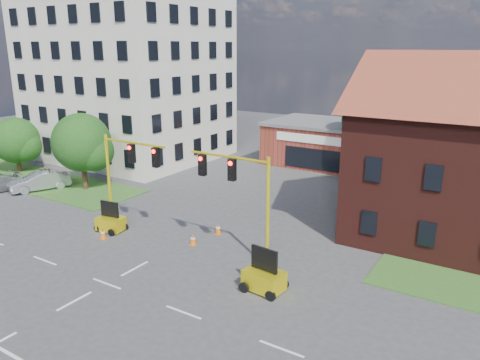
{
  "coord_description": "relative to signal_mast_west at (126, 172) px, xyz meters",
  "views": [
    {
      "loc": [
        17.2,
        -14.51,
        11.65
      ],
      "look_at": [
        1.74,
        10.0,
        3.35
      ],
      "focal_mm": 35.0,
      "sensor_mm": 36.0,
      "label": 1
    }
  ],
  "objects": [
    {
      "name": "ground",
      "position": [
        4.36,
        -6.0,
        -3.92
      ],
      "size": [
        120.0,
        120.0,
        0.0
      ],
      "primitive_type": "plane",
      "color": "#3E3E40",
      "rests_on": "ground"
    },
    {
      "name": "grass_verge_nw",
      "position": [
        -15.64,
        4.0,
        -3.88
      ],
      "size": [
        22.0,
        6.0,
        0.08
      ],
      "primitive_type": "cube",
      "color": "#2E5B22",
      "rests_on": "ground"
    },
    {
      "name": "lane_markings",
      "position": [
        4.36,
        -9.0,
        -3.91
      ],
      "size": [
        60.0,
        36.0,
        0.01
      ],
      "primitive_type": null,
      "color": "white",
      "rests_on": "ground"
    },
    {
      "name": "office_block",
      "position": [
        -15.64,
        15.91,
        6.39
      ],
      "size": [
        18.4,
        15.4,
        20.6
      ],
      "color": "silver",
      "rests_on": "ground"
    },
    {
      "name": "brick_shop",
      "position": [
        4.36,
        23.99,
        -1.76
      ],
      "size": [
        12.4,
        8.4,
        4.3
      ],
      "color": "maroon",
      "rests_on": "ground"
    },
    {
      "name": "tree_large",
      "position": [
        11.28,
        21.08,
        1.87
      ],
      "size": [
        8.68,
        8.27,
        10.17
      ],
      "color": "#362513",
      "rests_on": "ground"
    },
    {
      "name": "tree_nw_front",
      "position": [
        -9.4,
        4.58,
        -0.05
      ],
      "size": [
        5.07,
        4.83,
        6.46
      ],
      "color": "#362513",
      "rests_on": "ground"
    },
    {
      "name": "tree_nw_rear",
      "position": [
        -19.42,
        5.08,
        -0.96
      ],
      "size": [
        4.57,
        4.35,
        5.27
      ],
      "color": "#362513",
      "rests_on": "ground"
    },
    {
      "name": "signal_mast_west",
      "position": [
        0.0,
        0.0,
        0.0
      ],
      "size": [
        5.3,
        0.6,
        6.2
      ],
      "color": "gray",
      "rests_on": "ground"
    },
    {
      "name": "signal_mast_east",
      "position": [
        8.71,
        0.0,
        0.0
      ],
      "size": [
        5.3,
        0.6,
        6.2
      ],
      "color": "gray",
      "rests_on": "ground"
    },
    {
      "name": "trailer_west",
      "position": [
        -0.81,
        -0.87,
        -3.31
      ],
      "size": [
        1.87,
        1.4,
        1.94
      ],
      "rotation": [
        0.0,
        0.0,
        0.17
      ],
      "color": "yellow",
      "rests_on": "ground"
    },
    {
      "name": "trailer_east",
      "position": [
        11.48,
        -2.32,
        -3.24
      ],
      "size": [
        2.04,
        1.48,
        2.18
      ],
      "rotation": [
        0.0,
        0.0,
        -0.11
      ],
      "color": "yellow",
      "rests_on": "ground"
    },
    {
      "name": "cone_a",
      "position": [
        -0.27,
        -2.05,
        -3.58
      ],
      "size": [
        0.4,
        0.4,
        0.7
      ],
      "color": "orange",
      "rests_on": "ground"
    },
    {
      "name": "cone_b",
      "position": [
        -1.12,
        -0.9,
        -3.58
      ],
      "size": [
        0.4,
        0.4,
        0.7
      ],
      "color": "orange",
      "rests_on": "ground"
    },
    {
      "name": "cone_c",
      "position": [
        5.09,
        0.22,
        -3.58
      ],
      "size": [
        0.4,
        0.4,
        0.7
      ],
      "color": "orange",
      "rests_on": "ground"
    },
    {
      "name": "cone_d",
      "position": [
        5.4,
        2.45,
        -3.58
      ],
      "size": [
        0.4,
        0.4,
        0.7
      ],
      "color": "orange",
      "rests_on": "ground"
    },
    {
      "name": "pickup_white",
      "position": [
        18.09,
        7.06,
        -3.2
      ],
      "size": [
        5.72,
        4.22,
        1.44
      ],
      "primitive_type": "imported",
      "rotation": [
        0.0,
        0.0,
        1.97
      ],
      "color": "silver",
      "rests_on": "ground"
    },
    {
      "name": "sedan_silver_front",
      "position": [
        -12.74,
        2.38,
        -3.13
      ],
      "size": [
        3.52,
        5.06,
        1.58
      ],
      "primitive_type": "imported",
      "rotation": [
        0.0,
        0.0,
        -0.43
      ],
      "color": "#9B9EA2",
      "rests_on": "ground"
    }
  ]
}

